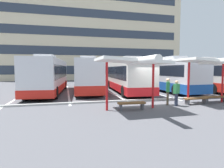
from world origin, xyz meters
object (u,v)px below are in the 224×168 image
(waiting_shelter_0, at_px, (133,62))
(coach_bus_4, at_px, (193,75))
(waiting_passenger_1, at_px, (176,91))
(bench_1, at_px, (196,99))
(coach_bus_1, at_px, (87,76))
(bench_2, at_px, (216,98))
(coach_bus_2, at_px, (127,76))
(waiting_passenger_0, at_px, (168,89))
(waiting_shelter_1, at_px, (210,62))
(coach_bus_0, at_px, (49,76))
(bench_0, at_px, (132,104))
(coach_bus_3, at_px, (167,76))

(waiting_shelter_0, bearing_deg, coach_bus_4, 39.13)
(coach_bus_4, height_order, waiting_shelter_0, coach_bus_4)
(coach_bus_4, relative_size, waiting_passenger_1, 7.07)
(waiting_shelter_0, relative_size, waiting_passenger_1, 2.95)
(bench_1, height_order, waiting_passenger_1, waiting_passenger_1)
(coach_bus_1, distance_m, bench_2, 12.25)
(bench_1, distance_m, waiting_passenger_1, 1.77)
(coach_bus_2, height_order, waiting_passenger_0, coach_bus_2)
(bench_1, height_order, bench_2, same)
(coach_bus_1, xyz_separation_m, waiting_shelter_1, (7.15, -9.43, 1.14))
(coach_bus_0, bearing_deg, waiting_shelter_1, -38.06)
(coach_bus_1, distance_m, bench_0, 10.10)
(bench_1, relative_size, waiting_passenger_1, 1.06)
(bench_2, distance_m, waiting_passenger_1, 3.53)
(coach_bus_4, bearing_deg, waiting_passenger_0, -135.37)
(bench_0, height_order, bench_2, same)
(waiting_passenger_1, bearing_deg, bench_2, 6.97)
(waiting_shelter_1, xyz_separation_m, bench_1, (-0.90, 0.07, -2.48))
(waiting_passenger_0, bearing_deg, bench_2, -1.04)
(coach_bus_3, bearing_deg, waiting_passenger_1, -116.36)
(coach_bus_0, distance_m, waiting_passenger_1, 12.21)
(coach_bus_0, relative_size, coach_bus_1, 0.97)
(coach_bus_0, height_order, waiting_shelter_0, coach_bus_0)
(coach_bus_0, bearing_deg, waiting_passenger_1, -45.93)
(coach_bus_4, relative_size, waiting_shelter_0, 2.40)
(bench_0, height_order, bench_1, same)
(waiting_shelter_0, xyz_separation_m, bench_0, (0.00, 0.10, -2.43))
(waiting_shelter_1, height_order, waiting_passenger_0, waiting_shelter_1)
(coach_bus_1, xyz_separation_m, bench_1, (6.25, -9.36, -1.34))
(bench_2, relative_size, waiting_passenger_0, 1.06)
(coach_bus_0, relative_size, bench_1, 6.44)
(waiting_shelter_1, bearing_deg, bench_2, 18.33)
(bench_0, height_order, waiting_passenger_1, waiting_passenger_1)
(coach_bus_0, distance_m, bench_2, 14.61)
(coach_bus_2, relative_size, bench_0, 6.35)
(coach_bus_1, xyz_separation_m, bench_0, (1.43, -9.91, -1.34))
(coach_bus_3, xyz_separation_m, waiting_passenger_1, (-3.72, -7.51, -0.73))
(coach_bus_0, distance_m, waiting_shelter_0, 10.68)
(coach_bus_1, bearing_deg, coach_bus_2, -25.99)
(coach_bus_4, relative_size, bench_0, 7.06)
(waiting_passenger_0, bearing_deg, waiting_shelter_0, -161.60)
(coach_bus_0, bearing_deg, bench_1, -40.22)
(coach_bus_0, distance_m, coach_bus_1, 3.95)
(coach_bus_0, distance_m, bench_0, 10.63)
(coach_bus_2, bearing_deg, bench_2, -59.86)
(waiting_shelter_0, height_order, waiting_passenger_1, waiting_shelter_0)
(coach_bus_1, height_order, waiting_shelter_1, coach_bus_1)
(coach_bus_1, xyz_separation_m, waiting_passenger_1, (4.60, -9.56, -0.73))
(coach_bus_2, bearing_deg, waiting_passenger_1, -84.29)
(coach_bus_2, relative_size, waiting_shelter_1, 2.41)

